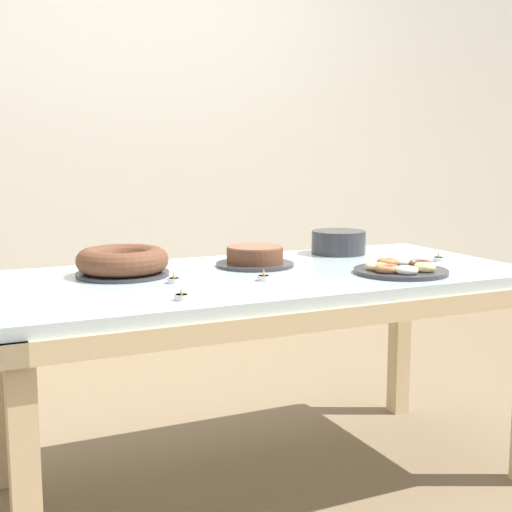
{
  "coord_description": "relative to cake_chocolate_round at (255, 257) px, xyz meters",
  "views": [
    {
      "loc": [
        -1.01,
        -2.09,
        1.14
      ],
      "look_at": [
        -0.04,
        -0.02,
        0.8
      ],
      "focal_mm": 50.0,
      "sensor_mm": 36.0,
      "label": 1
    }
  ],
  "objects": [
    {
      "name": "cake_chocolate_round",
      "position": [
        0.0,
        0.0,
        0.0
      ],
      "size": [
        0.27,
        0.27,
        0.07
      ],
      "color": "#333338",
      "rests_on": "dining_table"
    },
    {
      "name": "ground_plane",
      "position": [
        -0.03,
        -0.13,
        -0.77
      ],
      "size": [
        12.0,
        12.0,
        0.0
      ],
      "primitive_type": "plane",
      "color": "#7A664C"
    },
    {
      "name": "dining_table",
      "position": [
        -0.03,
        -0.13,
        -0.12
      ],
      "size": [
        1.78,
        0.86,
        0.74
      ],
      "color": "silver",
      "rests_on": "ground"
    },
    {
      "name": "plate_stack",
      "position": [
        0.42,
        0.13,
        0.01
      ],
      "size": [
        0.21,
        0.21,
        0.09
      ],
      "color": "#333338",
      "rests_on": "dining_table"
    },
    {
      "name": "pastry_platter",
      "position": [
        0.37,
        -0.34,
        -0.02
      ],
      "size": [
        0.31,
        0.31,
        0.04
      ],
      "color": "#333338",
      "rests_on": "dining_table"
    },
    {
      "name": "tealight_right_edge",
      "position": [
        -0.36,
        -0.19,
        -0.02
      ],
      "size": [
        0.04,
        0.04,
        0.04
      ],
      "color": "silver",
      "rests_on": "dining_table"
    },
    {
      "name": "cake_golden_bundt",
      "position": [
        -0.47,
        0.01,
        0.01
      ],
      "size": [
        0.3,
        0.3,
        0.09
      ],
      "color": "#333338",
      "rests_on": "dining_table"
    },
    {
      "name": "wall_back",
      "position": [
        -0.03,
        1.62,
        0.53
      ],
      "size": [
        8.0,
        0.1,
        2.6
      ],
      "primitive_type": "cube",
      "color": "silver",
      "rests_on": "ground"
    },
    {
      "name": "tealight_near_front",
      "position": [
        0.65,
        -0.19,
        -0.02
      ],
      "size": [
        0.04,
        0.04,
        0.04
      ],
      "color": "silver",
      "rests_on": "dining_table"
    },
    {
      "name": "tealight_left_edge",
      "position": [
        -0.09,
        -0.26,
        -0.02
      ],
      "size": [
        0.04,
        0.04,
        0.04
      ],
      "color": "silver",
      "rests_on": "dining_table"
    },
    {
      "name": "tealight_centre",
      "position": [
        -0.42,
        -0.43,
        -0.02
      ],
      "size": [
        0.04,
        0.04,
        0.04
      ],
      "color": "silver",
      "rests_on": "dining_table"
    }
  ]
}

